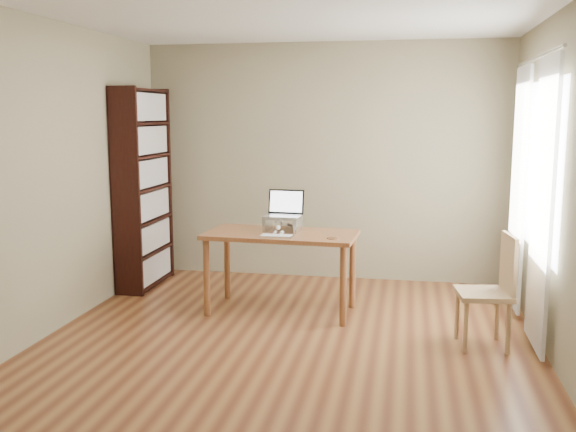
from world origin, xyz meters
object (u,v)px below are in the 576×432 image
Objects in this scene: keyboard at (277,236)px; cat at (282,224)px; bookshelf at (143,188)px; desk at (281,243)px; chair at (493,287)px; laptop at (284,210)px.

keyboard is 0.34m from cat.
bookshelf is at bearing 157.48° from cat.
keyboard reaches higher than desk.
bookshelf is 3.70m from chair.
bookshelf is at bearing 153.16° from keyboard.
bookshelf is 1.70m from laptop.
cat reaches higher than keyboard.
keyboard is (0.00, -0.22, 0.11)m from desk.
keyboard is at bearing 160.77° from chair.
cat is (-0.01, 0.11, 0.16)m from desk.
laptop is 0.40m from keyboard.
cat is (-0.01, -0.03, -0.13)m from laptop.
cat is at bearing -18.97° from bookshelf.
bookshelf reaches higher than laptop.
desk is at bearing 92.81° from keyboard.
cat is at bearing 100.21° from desk.
laptop is 2.01m from chair.
laptop is 0.14m from cat.
keyboard is at bearing -90.45° from cat.
bookshelf is 1.79m from desk.
chair reaches higher than desk.
chair is (1.81, -0.60, -0.16)m from desk.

